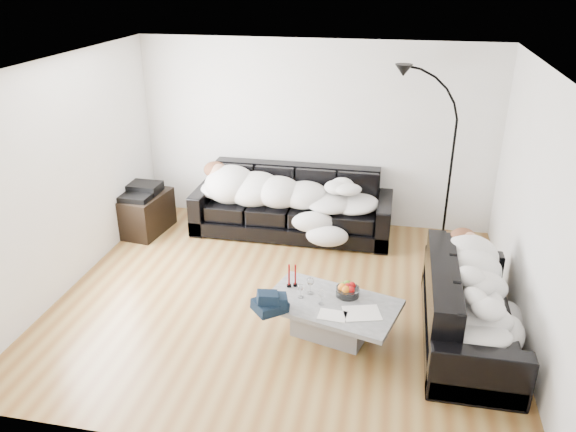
% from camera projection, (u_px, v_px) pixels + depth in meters
% --- Properties ---
extents(ground, '(5.00, 5.00, 0.00)m').
position_uv_depth(ground, '(283.00, 299.00, 6.39)').
color(ground, brown).
rests_on(ground, ground).
extents(wall_back, '(5.00, 0.02, 2.60)m').
position_uv_depth(wall_back, '(315.00, 134.00, 7.87)').
color(wall_back, silver).
rests_on(wall_back, ground).
extents(wall_left, '(0.02, 4.50, 2.60)m').
position_uv_depth(wall_left, '(65.00, 176.00, 6.31)').
color(wall_left, silver).
rests_on(wall_left, ground).
extents(wall_right, '(0.02, 4.50, 2.60)m').
position_uv_depth(wall_right, '(536.00, 211.00, 5.41)').
color(wall_right, silver).
rests_on(wall_right, ground).
extents(ceiling, '(5.00, 5.00, 0.00)m').
position_uv_depth(ceiling, '(282.00, 65.00, 5.33)').
color(ceiling, white).
rests_on(ceiling, ground).
extents(sofa_back, '(2.74, 0.95, 0.90)m').
position_uv_depth(sofa_back, '(292.00, 203.00, 7.80)').
color(sofa_back, black).
rests_on(sofa_back, ground).
extents(sofa_right, '(0.86, 2.00, 0.81)m').
position_uv_depth(sofa_right, '(471.00, 305.00, 5.54)').
color(sofa_right, black).
rests_on(sofa_right, ground).
extents(sleeper_back, '(2.32, 0.80, 0.46)m').
position_uv_depth(sleeper_back, '(291.00, 191.00, 7.67)').
color(sleeper_back, white).
rests_on(sleeper_back, sofa_back).
extents(sleeper_right, '(0.72, 1.71, 0.42)m').
position_uv_depth(sleeper_right, '(474.00, 285.00, 5.44)').
color(sleeper_right, white).
rests_on(sleeper_right, sofa_right).
extents(teal_cushion, '(0.42, 0.38, 0.20)m').
position_uv_depth(teal_cushion, '(464.00, 248.00, 5.97)').
color(teal_cushion, '#0E5566').
rests_on(teal_cushion, sofa_right).
extents(coffee_table, '(1.47, 1.09, 0.38)m').
position_uv_depth(coffee_table, '(331.00, 318.00, 5.70)').
color(coffee_table, '#939699').
rests_on(coffee_table, ground).
extents(fruit_bowl, '(0.30, 0.30, 0.15)m').
position_uv_depth(fruit_bowl, '(348.00, 289.00, 5.71)').
color(fruit_bowl, white).
rests_on(fruit_bowl, coffee_table).
extents(wine_glass_a, '(0.09, 0.09, 0.18)m').
position_uv_depth(wine_glass_a, '(310.00, 286.00, 5.74)').
color(wine_glass_a, white).
rests_on(wine_glass_a, coffee_table).
extents(wine_glass_b, '(0.08, 0.08, 0.16)m').
position_uv_depth(wine_glass_b, '(301.00, 291.00, 5.67)').
color(wine_glass_b, white).
rests_on(wine_glass_b, coffee_table).
extents(wine_glass_c, '(0.07, 0.07, 0.16)m').
position_uv_depth(wine_glass_c, '(321.00, 297.00, 5.56)').
color(wine_glass_c, white).
rests_on(wine_glass_c, coffee_table).
extents(candle_left, '(0.06, 0.06, 0.26)m').
position_uv_depth(candle_left, '(289.00, 276.00, 5.84)').
color(candle_left, maroon).
rests_on(candle_left, coffee_table).
extents(candle_right, '(0.06, 0.06, 0.25)m').
position_uv_depth(candle_right, '(295.00, 276.00, 5.86)').
color(candle_right, maroon).
rests_on(candle_right, coffee_table).
extents(newspaper_a, '(0.41, 0.36, 0.01)m').
position_uv_depth(newspaper_a, '(362.00, 313.00, 5.44)').
color(newspaper_a, silver).
rests_on(newspaper_a, coffee_table).
extents(newspaper_b, '(0.28, 0.21, 0.01)m').
position_uv_depth(newspaper_b, '(332.00, 315.00, 5.40)').
color(newspaper_b, silver).
rests_on(newspaper_b, coffee_table).
extents(navy_jacket, '(0.41, 0.39, 0.16)m').
position_uv_depth(navy_jacket, '(270.00, 297.00, 5.42)').
color(navy_jacket, black).
rests_on(navy_jacket, coffee_table).
extents(shoes, '(0.51, 0.46, 0.09)m').
position_uv_depth(shoes, '(346.00, 310.00, 6.10)').
color(shoes, '#472311').
rests_on(shoes, ground).
extents(av_cabinet, '(0.65, 0.87, 0.55)m').
position_uv_depth(av_cabinet, '(144.00, 213.00, 7.91)').
color(av_cabinet, black).
rests_on(av_cabinet, ground).
extents(stereo, '(0.45, 0.35, 0.13)m').
position_uv_depth(stereo, '(141.00, 190.00, 7.77)').
color(stereo, black).
rests_on(stereo, av_cabinet).
extents(floor_lamp, '(0.78, 0.39, 2.07)m').
position_uv_depth(floor_lamp, '(451.00, 169.00, 7.34)').
color(floor_lamp, black).
rests_on(floor_lamp, ground).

